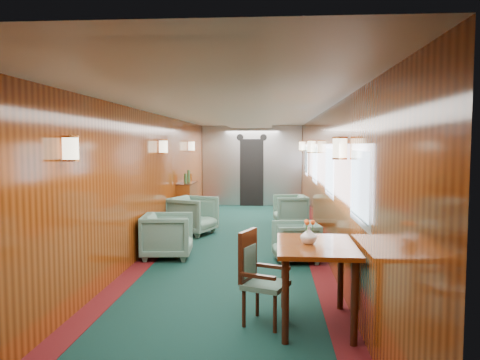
{
  "coord_description": "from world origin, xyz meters",
  "views": [
    {
      "loc": [
        0.65,
        -8.09,
        1.84
      ],
      "look_at": [
        0.0,
        0.95,
        1.15
      ],
      "focal_mm": 35.0,
      "sensor_mm": 36.0,
      "label": 1
    }
  ],
  "objects_px": {
    "armchair_left_near": "(167,236)",
    "armchair_right_far": "(290,210)",
    "dining_table": "(316,257)",
    "side_chair": "(258,273)",
    "credenza": "(187,203)",
    "armchair_right_near": "(296,242)",
    "armchair_left_far": "(192,215)"
  },
  "relations": [
    {
      "from": "credenza",
      "to": "armchair_right_near",
      "type": "distance_m",
      "value": 4.08
    },
    {
      "from": "side_chair",
      "to": "armchair_right_near",
      "type": "bearing_deg",
      "value": 100.56
    },
    {
      "from": "armchair_left_far",
      "to": "armchair_right_near",
      "type": "bearing_deg",
      "value": -115.75
    },
    {
      "from": "side_chair",
      "to": "dining_table",
      "type": "bearing_deg",
      "value": 19.63
    },
    {
      "from": "armchair_left_near",
      "to": "armchair_right_near",
      "type": "relative_size",
      "value": 1.15
    },
    {
      "from": "dining_table",
      "to": "side_chair",
      "type": "relative_size",
      "value": 1.17
    },
    {
      "from": "armchair_left_near",
      "to": "armchair_right_far",
      "type": "distance_m",
      "value": 3.98
    },
    {
      "from": "dining_table",
      "to": "side_chair",
      "type": "bearing_deg",
      "value": 178.4
    },
    {
      "from": "credenza",
      "to": "armchair_left_near",
      "type": "bearing_deg",
      "value": -85.14
    },
    {
      "from": "armchair_left_near",
      "to": "armchair_right_near",
      "type": "height_order",
      "value": "armchair_left_near"
    },
    {
      "from": "side_chair",
      "to": "armchair_left_far",
      "type": "distance_m",
      "value": 4.93
    },
    {
      "from": "side_chair",
      "to": "armchair_left_near",
      "type": "height_order",
      "value": "side_chair"
    },
    {
      "from": "credenza",
      "to": "armchair_left_far",
      "type": "bearing_deg",
      "value": -74.61
    },
    {
      "from": "credenza",
      "to": "armchair_left_near",
      "type": "distance_m",
      "value": 3.23
    },
    {
      "from": "dining_table",
      "to": "armchair_right_near",
      "type": "bearing_deg",
      "value": 92.38
    },
    {
      "from": "credenza",
      "to": "armchair_right_near",
      "type": "xyz_separation_m",
      "value": [
        2.34,
        -3.34,
        -0.18
      ]
    },
    {
      "from": "dining_table",
      "to": "armchair_right_near",
      "type": "height_order",
      "value": "dining_table"
    },
    {
      "from": "armchair_right_near",
      "to": "armchair_left_far",
      "type": "bearing_deg",
      "value": -145.82
    },
    {
      "from": "armchair_left_far",
      "to": "armchair_right_far",
      "type": "distance_m",
      "value": 2.46
    },
    {
      "from": "armchair_right_near",
      "to": "credenza",
      "type": "bearing_deg",
      "value": -154.1
    },
    {
      "from": "side_chair",
      "to": "armchair_right_near",
      "type": "height_order",
      "value": "side_chair"
    },
    {
      "from": "credenza",
      "to": "armchair_left_near",
      "type": "height_order",
      "value": "credenza"
    },
    {
      "from": "side_chair",
      "to": "armchair_left_near",
      "type": "bearing_deg",
      "value": 142.02
    },
    {
      "from": "side_chair",
      "to": "armchair_left_far",
      "type": "height_order",
      "value": "side_chair"
    },
    {
      "from": "armchair_left_near",
      "to": "armchair_right_near",
      "type": "bearing_deg",
      "value": -98.39
    },
    {
      "from": "credenza",
      "to": "armchair_left_near",
      "type": "xyz_separation_m",
      "value": [
        0.27,
        -3.22,
        -0.13
      ]
    },
    {
      "from": "credenza",
      "to": "armchair_right_far",
      "type": "relative_size",
      "value": 1.68
    },
    {
      "from": "dining_table",
      "to": "armchair_right_far",
      "type": "height_order",
      "value": "dining_table"
    },
    {
      "from": "dining_table",
      "to": "armchair_left_far",
      "type": "height_order",
      "value": "dining_table"
    },
    {
      "from": "credenza",
      "to": "armchair_right_far",
      "type": "distance_m",
      "value": 2.39
    },
    {
      "from": "armchair_left_near",
      "to": "armchair_right_far",
      "type": "height_order",
      "value": "armchair_left_near"
    },
    {
      "from": "armchair_right_far",
      "to": "armchair_right_near",
      "type": "bearing_deg",
      "value": -8.64
    }
  ]
}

